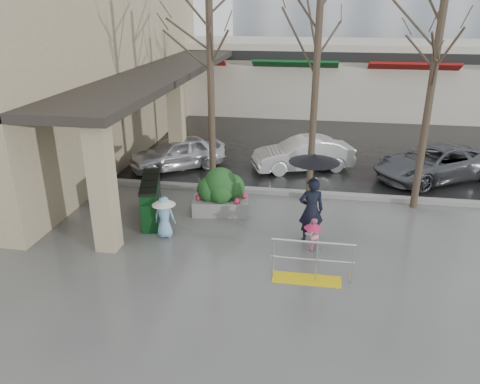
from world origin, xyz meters
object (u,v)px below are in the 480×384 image
(child_pink, at_px, (313,232))
(child_blue, at_px, (164,213))
(car_a, at_px, (177,153))
(planter, at_px, (221,192))
(tree_mideast, at_px, (437,48))
(car_b, at_px, (303,154))
(handrail, at_px, (310,266))
(tree_midwest, at_px, (319,32))
(tree_west, at_px, (210,37))
(woman, at_px, (312,192))
(news_boxes, at_px, (151,199))
(car_c, at_px, (434,163))

(child_pink, distance_m, child_blue, 4.03)
(car_a, bearing_deg, planter, -0.06)
(tree_mideast, bearing_deg, car_b, 139.94)
(car_a, distance_m, car_b, 4.86)
(handrail, xyz_separation_m, car_b, (-0.49, 7.86, 0.25))
(car_a, xyz_separation_m, car_b, (4.82, 0.64, 0.00))
(tree_midwest, distance_m, planter, 5.44)
(tree_west, xyz_separation_m, woman, (3.30, -2.83, -3.64))
(handrail, relative_size, tree_midwest, 0.27)
(car_a, bearing_deg, news_boxes, -26.47)
(car_b, bearing_deg, planter, -47.40)
(car_a, relative_size, car_c, 0.82)
(car_c, bearing_deg, tree_west, -101.51)
(car_b, bearing_deg, news_boxes, -59.79)
(child_blue, distance_m, car_c, 10.20)
(child_pink, relative_size, news_boxes, 0.40)
(tree_midwest, height_order, car_c, tree_midwest)
(car_c, bearing_deg, car_b, -124.97)
(tree_mideast, height_order, car_c, tree_mideast)
(planter, height_order, car_b, planter)
(car_a, distance_m, car_c, 9.58)
(car_c, bearing_deg, child_blue, -85.55)
(news_boxes, relative_size, car_c, 0.49)
(planter, xyz_separation_m, car_c, (7.06, 4.20, -0.07))
(handrail, relative_size, child_pink, 2.12)
(planter, bearing_deg, car_a, 123.23)
(tree_mideast, relative_size, car_c, 1.43)
(car_c, bearing_deg, handrail, -60.83)
(child_blue, height_order, car_c, car_c)
(tree_midwest, xyz_separation_m, child_blue, (-3.84, -3.22, -4.54))
(woman, distance_m, car_a, 7.47)
(child_pink, height_order, news_boxes, news_boxes)
(child_pink, relative_size, car_b, 0.23)
(news_boxes, distance_m, car_c, 10.27)
(car_b, bearing_deg, child_pink, -15.62)
(handrail, xyz_separation_m, car_c, (4.26, 7.56, 0.25))
(woman, relative_size, planter, 1.39)
(child_pink, relative_size, car_c, 0.20)
(tree_mideast, bearing_deg, car_a, 164.08)
(tree_midwest, height_order, woman, tree_midwest)
(child_pink, distance_m, car_b, 6.39)
(tree_mideast, height_order, car_a, tree_mideast)
(tree_west, distance_m, planter, 4.65)
(woman, xyz_separation_m, news_boxes, (-4.72, 0.70, -0.84))
(tree_mideast, height_order, woman, tree_mideast)
(tree_west, bearing_deg, news_boxes, -123.56)
(tree_midwest, xyz_separation_m, news_boxes, (-4.61, -2.13, -4.63))
(car_c, bearing_deg, tree_midwest, -89.43)
(tree_midwest, bearing_deg, car_a, 154.93)
(tree_midwest, distance_m, tree_mideast, 3.32)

